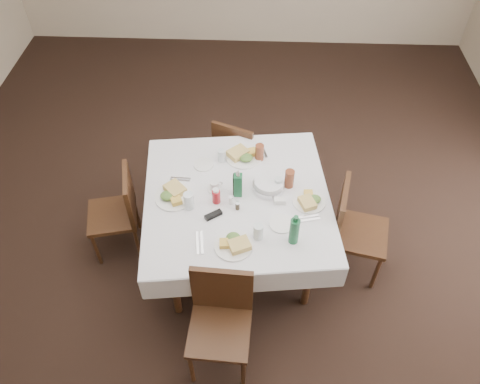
{
  "coord_description": "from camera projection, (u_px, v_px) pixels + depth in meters",
  "views": [
    {
      "loc": [
        0.21,
        -2.53,
        3.41
      ],
      "look_at": [
        0.11,
        -0.14,
        0.8
      ],
      "focal_mm": 35.0,
      "sensor_mm": 36.0,
      "label": 1
    }
  ],
  "objects": [
    {
      "name": "water_n",
      "position": [
        221.0,
        156.0,
        3.79
      ],
      "size": [
        0.06,
        0.06,
        0.11
      ],
      "color": "silver",
      "rests_on": "dining_table"
    },
    {
      "name": "side_plate_a",
      "position": [
        204.0,
        165.0,
        3.79
      ],
      "size": [
        0.16,
        0.16,
        0.01
      ],
      "color": "white",
      "rests_on": "dining_table"
    },
    {
      "name": "sunglasses",
      "position": [
        213.0,
        215.0,
        3.42
      ],
      "size": [
        0.13,
        0.11,
        0.03
      ],
      "color": "black",
      "rests_on": "dining_table"
    },
    {
      "name": "chair_north",
      "position": [
        237.0,
        151.0,
        4.34
      ],
      "size": [
        0.51,
        0.51,
        0.82
      ],
      "color": "black",
      "rests_on": "ground"
    },
    {
      "name": "salt_shaker",
      "position": [
        231.0,
        200.0,
        3.49
      ],
      "size": [
        0.03,
        0.03,
        0.08
      ],
      "color": "white",
      "rests_on": "dining_table"
    },
    {
      "name": "side_plate_b",
      "position": [
        281.0,
        224.0,
        3.37
      ],
      "size": [
        0.18,
        0.18,
        0.01
      ],
      "color": "white",
      "rests_on": "dining_table"
    },
    {
      "name": "pepper_shaker",
      "position": [
        237.0,
        206.0,
        3.45
      ],
      "size": [
        0.03,
        0.03,
        0.07
      ],
      "color": "#3B3121",
      "rests_on": "dining_table"
    },
    {
      "name": "green_bottle",
      "position": [
        294.0,
        231.0,
        3.19
      ],
      "size": [
        0.07,
        0.07,
        0.27
      ],
      "color": "#175B32",
      "rests_on": "dining_table"
    },
    {
      "name": "meal_south",
      "position": [
        234.0,
        244.0,
        3.23
      ],
      "size": [
        0.27,
        0.27,
        0.06
      ],
      "color": "white",
      "rests_on": "dining_table"
    },
    {
      "name": "chair_south",
      "position": [
        221.0,
        314.0,
        3.18
      ],
      "size": [
        0.44,
        0.44,
        0.88
      ],
      "color": "black",
      "rests_on": "ground"
    },
    {
      "name": "cutlery_e",
      "position": [
        306.0,
        219.0,
        3.41
      ],
      "size": [
        0.21,
        0.1,
        0.01
      ],
      "color": "silver",
      "rests_on": "dining_table"
    },
    {
      "name": "bread_basket",
      "position": [
        269.0,
        185.0,
        3.59
      ],
      "size": [
        0.25,
        0.25,
        0.08
      ],
      "color": "silver",
      "rests_on": "dining_table"
    },
    {
      "name": "water_w",
      "position": [
        189.0,
        201.0,
        3.44
      ],
      "size": [
        0.07,
        0.07,
        0.14
      ],
      "color": "silver",
      "rests_on": "dining_table"
    },
    {
      "name": "coffee_mug",
      "position": [
        215.0,
        186.0,
        3.58
      ],
      "size": [
        0.12,
        0.11,
        0.08
      ],
      "color": "white",
      "rests_on": "dining_table"
    },
    {
      "name": "dining_table",
      "position": [
        237.0,
        203.0,
        3.62
      ],
      "size": [
        1.56,
        1.56,
        0.76
      ],
      "color": "black",
      "rests_on": "ground"
    },
    {
      "name": "water_e",
      "position": [
        278.0,
        184.0,
        3.57
      ],
      "size": [
        0.06,
        0.06,
        0.11
      ],
      "color": "silver",
      "rests_on": "dining_table"
    },
    {
      "name": "ketchup_bottle",
      "position": [
        216.0,
        196.0,
        3.48
      ],
      "size": [
        0.06,
        0.06,
        0.13
      ],
      "color": "red",
      "rests_on": "dining_table"
    },
    {
      "name": "meal_west",
      "position": [
        173.0,
        195.0,
        3.54
      ],
      "size": [
        0.3,
        0.3,
        0.06
      ],
      "color": "white",
      "rests_on": "dining_table"
    },
    {
      "name": "chair_west",
      "position": [
        120.0,
        208.0,
        3.86
      ],
      "size": [
        0.47,
        0.47,
        0.84
      ],
      "color": "black",
      "rests_on": "ground"
    },
    {
      "name": "oil_cruet_green",
      "position": [
        238.0,
        184.0,
        3.5
      ],
      "size": [
        0.06,
        0.06,
        0.26
      ],
      "color": "#175B32",
      "rests_on": "dining_table"
    },
    {
      "name": "sugar_caddy",
      "position": [
        280.0,
        201.0,
        3.5
      ],
      "size": [
        0.09,
        0.05,
        0.04
      ],
      "color": "white",
      "rests_on": "dining_table"
    },
    {
      "name": "cutlery_n",
      "position": [
        262.0,
        150.0,
        3.91
      ],
      "size": [
        0.09,
        0.19,
        0.01
      ],
      "color": "silver",
      "rests_on": "dining_table"
    },
    {
      "name": "water_s",
      "position": [
        258.0,
        232.0,
        3.25
      ],
      "size": [
        0.07,
        0.07,
        0.13
      ],
      "color": "silver",
      "rests_on": "dining_table"
    },
    {
      "name": "meal_east",
      "position": [
        309.0,
        201.0,
        3.5
      ],
      "size": [
        0.25,
        0.25,
        0.05
      ],
      "color": "white",
      "rests_on": "dining_table"
    },
    {
      "name": "iced_tea_a",
      "position": [
        259.0,
        152.0,
        3.79
      ],
      "size": [
        0.07,
        0.07,
        0.15
      ],
      "color": "brown",
      "rests_on": "dining_table"
    },
    {
      "name": "oil_cruet_dark",
      "position": [
        237.0,
        184.0,
        3.51
      ],
      "size": [
        0.06,
        0.06,
        0.24
      ],
      "color": "black",
      "rests_on": "dining_table"
    },
    {
      "name": "room_shell",
      "position": [
        224.0,
        79.0,
        2.96
      ],
      "size": [
        6.04,
        7.04,
        2.8
      ],
      "color": "#C4B199",
      "rests_on": "ground"
    },
    {
      "name": "iced_tea_b",
      "position": [
        289.0,
        179.0,
        3.58
      ],
      "size": [
        0.07,
        0.07,
        0.15
      ],
      "color": "brown",
      "rests_on": "dining_table"
    },
    {
      "name": "meal_north",
      "position": [
        243.0,
        155.0,
        3.84
      ],
      "size": [
        0.3,
        0.3,
        0.07
      ],
      "color": "white",
      "rests_on": "dining_table"
    },
    {
      "name": "chair_east",
      "position": [
        351.0,
        226.0,
        3.69
      ],
      "size": [
        0.5,
        0.5,
        0.89
      ],
      "color": "black",
      "rests_on": "ground"
    },
    {
      "name": "cutlery_w",
      "position": [
        181.0,
        179.0,
        3.68
      ],
      "size": [
        0.16,
        0.05,
        0.01
      ],
      "color": "silver",
      "rests_on": "dining_table"
    },
    {
      "name": "cutlery_s",
      "position": [
        200.0,
        243.0,
        3.26
      ],
      "size": [
        0.08,
        0.2,
        0.01
      ],
      "color": "silver",
      "rests_on": "dining_table"
    },
    {
      "name": "ground_plane",
      "position": [
        229.0,
        240.0,
        4.23
      ],
      "size": [
        7.0,
        7.0,
        0.0
      ],
      "primitive_type": "plane",
      "color": "black"
    }
  ]
}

